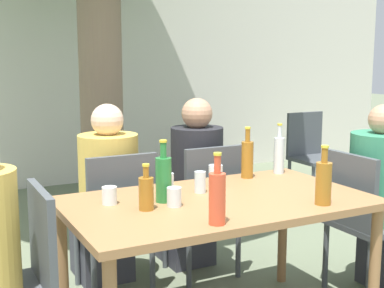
{
  "coord_description": "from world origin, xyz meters",
  "views": [
    {
      "loc": [
        -1.37,
        -2.37,
        1.51
      ],
      "look_at": [
        0.0,
        0.3,
        1.01
      ],
      "focal_mm": 50.0,
      "sensor_mm": 36.0,
      "label": 1
    }
  ],
  "objects": [
    {
      "name": "drinking_glass_2",
      "position": [
        -0.22,
        0.16,
        0.83
      ],
      "size": [
        0.07,
        0.07,
        0.13
      ],
      "color": "white",
      "rests_on": "dining_table_front"
    },
    {
      "name": "patio_chair_4",
      "position": [
        2.22,
        1.91,
        0.53
      ],
      "size": [
        0.44,
        0.44,
        0.93
      ],
      "color": "#474C51",
      "rests_on": "ground_plane"
    },
    {
      "name": "amber_bottle_3",
      "position": [
        0.41,
        0.35,
        0.89
      ],
      "size": [
        0.07,
        0.07,
        0.32
      ],
      "color": "#9E661E",
      "rests_on": "dining_table_front"
    },
    {
      "name": "amber_bottle_4",
      "position": [
        0.42,
        -0.33,
        0.88
      ],
      "size": [
        0.08,
        0.08,
        0.3
      ],
      "color": "#9E661E",
      "rests_on": "dining_table_front"
    },
    {
      "name": "soda_bottle_0",
      "position": [
        -0.22,
        -0.37,
        0.89
      ],
      "size": [
        0.08,
        0.08,
        0.33
      ],
      "color": "#DB4C2D",
      "rests_on": "dining_table_front"
    },
    {
      "name": "patio_chair_1",
      "position": [
        1.03,
        0.0,
        0.53
      ],
      "size": [
        0.44,
        0.44,
        0.93
      ],
      "rotation": [
        0.0,
        0.0,
        1.57
      ],
      "color": "#474C51",
      "rests_on": "ground_plane"
    },
    {
      "name": "cafe_building_wall",
      "position": [
        0.0,
        3.86,
        1.4
      ],
      "size": [
        10.0,
        0.08,
        2.8
      ],
      "color": "silver",
      "rests_on": "ground_plane"
    },
    {
      "name": "person_seated_3",
      "position": [
        0.32,
        0.93,
        0.55
      ],
      "size": [
        0.36,
        0.58,
        1.23
      ],
      "rotation": [
        0.0,
        0.0,
        3.14
      ],
      "color": "#383842",
      "rests_on": "ground_plane"
    },
    {
      "name": "patio_chair_2",
      "position": [
        -0.32,
        0.7,
        0.53
      ],
      "size": [
        0.44,
        0.44,
        0.93
      ],
      "rotation": [
        0.0,
        0.0,
        3.14
      ],
      "color": "#474C51",
      "rests_on": "ground_plane"
    },
    {
      "name": "drinking_glass_0",
      "position": [
        -0.02,
        0.16,
        0.82
      ],
      "size": [
        0.06,
        0.06,
        0.12
      ],
      "color": "silver",
      "rests_on": "dining_table_front"
    },
    {
      "name": "drinking_glass_1",
      "position": [
        -0.54,
        0.17,
        0.81
      ],
      "size": [
        0.08,
        0.08,
        0.09
      ],
      "color": "white",
      "rests_on": "dining_table_front"
    },
    {
      "name": "dining_table_front",
      "position": [
        0.0,
        0.0,
        0.69
      ],
      "size": [
        1.6,
        0.93,
        0.76
      ],
      "color": "#996B42",
      "rests_on": "ground_plane"
    },
    {
      "name": "drinking_glass_4",
      "position": [
        -0.27,
        -0.02,
        0.81
      ],
      "size": [
        0.07,
        0.07,
        0.1
      ],
      "color": "silver",
      "rests_on": "dining_table_front"
    },
    {
      "name": "drinking_glass_3",
      "position": [
        0.12,
        0.23,
        0.83
      ],
      "size": [
        0.08,
        0.08,
        0.13
      ],
      "color": "white",
      "rests_on": "dining_table_front"
    },
    {
      "name": "patio_chair_3",
      "position": [
        0.32,
        0.7,
        0.53
      ],
      "size": [
        0.44,
        0.44,
        0.93
      ],
      "rotation": [
        0.0,
        0.0,
        3.14
      ],
      "color": "#474C51",
      "rests_on": "ground_plane"
    },
    {
      "name": "green_bottle_5",
      "position": [
        -0.28,
        0.08,
        0.89
      ],
      "size": [
        0.08,
        0.08,
        0.32
      ],
      "color": "#287A38",
      "rests_on": "dining_table_front"
    },
    {
      "name": "amber_bottle_1",
      "position": [
        -0.41,
        -0.01,
        0.85
      ],
      "size": [
        0.07,
        0.07,
        0.23
      ],
      "color": "#9E661E",
      "rests_on": "dining_table_front"
    },
    {
      "name": "patio_chair_0",
      "position": [
        -1.03,
        0.0,
        0.53
      ],
      "size": [
        0.44,
        0.44,
        0.93
      ],
      "rotation": [
        0.0,
        0.0,
        -1.57
      ],
      "color": "#474C51",
      "rests_on": "ground_plane"
    },
    {
      "name": "water_bottle_2",
      "position": [
        0.66,
        0.36,
        0.89
      ],
      "size": [
        0.07,
        0.07,
        0.32
      ],
      "color": "silver",
      "rests_on": "dining_table_front"
    },
    {
      "name": "person_seated_2",
      "position": [
        -0.32,
        0.93,
        0.55
      ],
      "size": [
        0.38,
        0.59,
        1.21
      ],
      "rotation": [
        0.0,
        0.0,
        3.14
      ],
      "color": "#383842",
      "rests_on": "ground_plane"
    }
  ]
}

